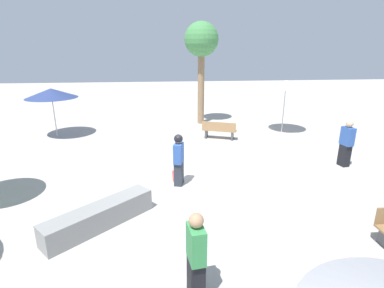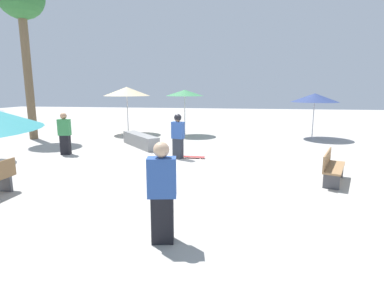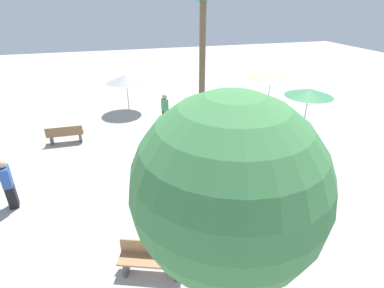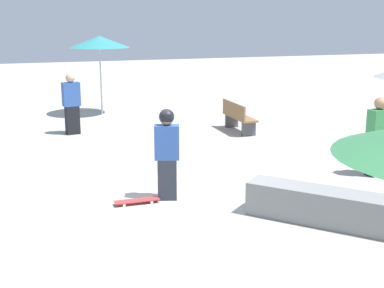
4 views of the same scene
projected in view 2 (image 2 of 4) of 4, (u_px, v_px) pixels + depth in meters
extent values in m
plane|color=#ADA8A0|center=(178.00, 161.00, 10.76)|extent=(60.00, 60.00, 0.00)
cube|color=#282D38|center=(178.00, 148.00, 11.09)|extent=(0.33, 0.40, 0.75)
cube|color=#2D519E|center=(178.00, 130.00, 10.97)|extent=(0.36, 0.49, 0.62)
sphere|color=#8C6647|center=(178.00, 118.00, 10.89)|extent=(0.24, 0.24, 0.24)
sphere|color=black|center=(178.00, 118.00, 10.89)|extent=(0.27, 0.27, 0.27)
cube|color=red|center=(194.00, 157.00, 11.14)|extent=(0.20, 0.80, 0.02)
cylinder|color=silver|center=(201.00, 157.00, 11.19)|extent=(0.03, 0.05, 0.05)
cylinder|color=silver|center=(200.00, 158.00, 11.03)|extent=(0.03, 0.05, 0.05)
cylinder|color=silver|center=(188.00, 157.00, 11.27)|extent=(0.03, 0.05, 0.05)
cylinder|color=silver|center=(187.00, 158.00, 11.10)|extent=(0.03, 0.05, 0.05)
cube|color=gray|center=(140.00, 140.00, 13.41)|extent=(2.44, 2.27, 0.56)
cube|color=#47474C|center=(336.00, 170.00, 8.77)|extent=(0.22, 0.40, 0.40)
cube|color=#47474C|center=(331.00, 181.00, 7.70)|extent=(0.22, 0.40, 0.40)
cube|color=#9E754C|center=(334.00, 167.00, 8.19)|extent=(1.65, 0.99, 0.05)
cube|color=#9E754C|center=(327.00, 159.00, 8.25)|extent=(1.51, 0.61, 0.40)
cube|color=#47474C|center=(5.00, 184.00, 7.52)|extent=(0.09, 0.40, 0.40)
cylinder|color=#B7B7BC|center=(128.00, 112.00, 17.15)|extent=(0.05, 0.05, 2.49)
cone|color=#C6B289|center=(127.00, 91.00, 16.94)|extent=(2.60, 2.60, 0.50)
cylinder|color=#B7B7BC|center=(313.00, 118.00, 15.50)|extent=(0.05, 0.05, 2.18)
cone|color=navy|center=(315.00, 98.00, 15.31)|extent=(2.37, 2.37, 0.45)
cylinder|color=#B7B7BC|center=(185.00, 114.00, 16.66)|extent=(0.05, 0.05, 2.39)
cone|color=#387F4C|center=(185.00, 93.00, 16.45)|extent=(2.09, 2.09, 0.33)
cylinder|color=brown|center=(28.00, 73.00, 14.93)|extent=(0.40, 0.40, 6.63)
cube|color=black|center=(163.00, 219.00, 5.00)|extent=(0.32, 0.40, 0.80)
cube|color=#2D519E|center=(162.00, 177.00, 4.87)|extent=(0.34, 0.51, 0.66)
sphere|color=tan|center=(161.00, 150.00, 4.78)|extent=(0.26, 0.26, 0.26)
cube|color=black|center=(66.00, 145.00, 11.76)|extent=(0.30, 0.38, 0.76)
cube|color=#388C4C|center=(64.00, 127.00, 11.63)|extent=(0.31, 0.48, 0.63)
sphere|color=tan|center=(63.00, 116.00, 11.56)|extent=(0.25, 0.25, 0.25)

